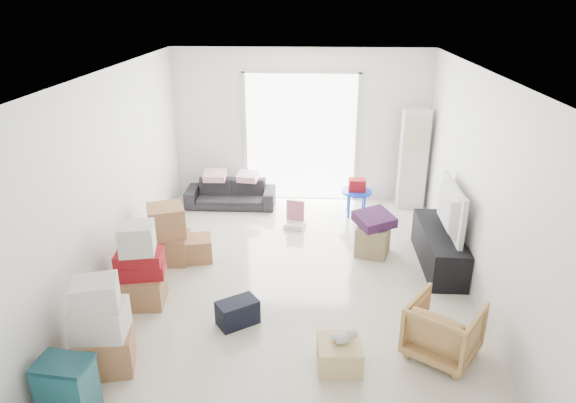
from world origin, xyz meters
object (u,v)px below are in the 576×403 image
(armchair, at_px, (444,327))
(ottoman, at_px, (373,240))
(ac_tower, at_px, (413,159))
(television, at_px, (441,226))
(tv_console, at_px, (439,248))
(storage_bins, at_px, (67,387))
(kids_table, at_px, (357,190))
(sofa, at_px, (231,190))
(wood_crate, at_px, (339,355))

(armchair, xyz_separation_m, ottoman, (-0.50, 2.23, -0.12))
(ac_tower, xyz_separation_m, television, (0.05, -2.13, -0.28))
(tv_console, bearing_deg, ottoman, 162.66)
(armchair, distance_m, storage_bins, 3.66)
(tv_console, xyz_separation_m, armchair, (-0.37, -1.96, 0.08))
(television, height_order, storage_bins, television)
(tv_console, bearing_deg, television, 90.00)
(ottoman, xyz_separation_m, kids_table, (-0.14, 1.41, 0.24))
(storage_bins, relative_size, ottoman, 1.25)
(sofa, bearing_deg, storage_bins, -98.13)
(tv_console, xyz_separation_m, ottoman, (-0.88, 0.27, -0.04))
(ac_tower, height_order, armchair, ac_tower)
(armchair, bearing_deg, ottoman, -43.14)
(tv_console, relative_size, armchair, 2.27)
(ac_tower, height_order, television, ac_tower)
(ottoman, distance_m, wood_crate, 2.55)
(television, relative_size, wood_crate, 2.70)
(sofa, bearing_deg, armchair, -54.46)
(ottoman, bearing_deg, tv_console, -17.34)
(storage_bins, bearing_deg, sofa, 82.17)
(ac_tower, distance_m, sofa, 3.22)
(tv_console, relative_size, television, 1.32)
(wood_crate, bearing_deg, kids_table, 83.75)
(ac_tower, bearing_deg, storage_bins, -127.12)
(ac_tower, height_order, kids_table, ac_tower)
(ac_tower, relative_size, storage_bins, 3.17)
(television, bearing_deg, ac_tower, 2.25)
(ac_tower, bearing_deg, armchair, -94.54)
(sofa, bearing_deg, ottoman, -36.40)
(tv_console, height_order, sofa, sofa)
(armchair, bearing_deg, ac_tower, -60.42)
(tv_console, distance_m, sofa, 3.78)
(sofa, relative_size, storage_bins, 2.84)
(storage_bins, distance_m, kids_table, 5.47)
(sofa, bearing_deg, wood_crate, -67.43)
(ac_tower, bearing_deg, wood_crate, -107.87)
(armchair, bearing_deg, kids_table, -45.79)
(sofa, height_order, ottoman, sofa)
(sofa, bearing_deg, television, -31.91)
(television, relative_size, kids_table, 1.81)
(armchair, xyz_separation_m, wood_crate, (-1.08, -0.25, -0.20))
(ac_tower, bearing_deg, television, -88.66)
(tv_console, xyz_separation_m, sofa, (-3.22, 1.98, 0.05))
(sofa, height_order, wood_crate, sofa)
(ac_tower, distance_m, kids_table, 1.15)
(television, bearing_deg, tv_console, -179.09)
(armchair, relative_size, kids_table, 1.05)
(television, bearing_deg, wood_crate, 147.65)
(armchair, height_order, ottoman, armchair)
(sofa, distance_m, wood_crate, 4.56)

